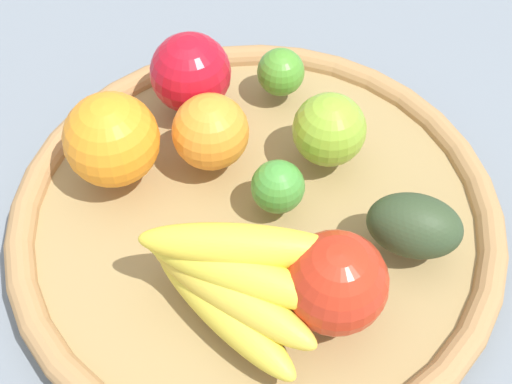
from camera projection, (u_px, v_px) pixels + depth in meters
ground_plane at (256, 231)px, 0.64m from camera, size 2.40×2.40×0.00m
basket at (256, 219)px, 0.62m from camera, size 0.44×0.44×0.04m
apple_0 at (329, 130)px, 0.62m from camera, size 0.08×0.08×0.07m
banana_bunch at (233, 280)px, 0.52m from camera, size 0.16×0.15×0.08m
apple_2 at (191, 73)px, 0.65m from camera, size 0.10×0.10×0.08m
lime_1 at (278, 188)px, 0.59m from camera, size 0.05×0.05×0.05m
apple_1 at (336, 283)px, 0.51m from camera, size 0.11×0.11×0.08m
orange_0 at (211, 132)px, 0.61m from camera, size 0.09×0.09×0.07m
avocado at (414, 226)px, 0.56m from camera, size 0.09×0.08×0.05m
orange_1 at (112, 140)px, 0.60m from camera, size 0.11×0.11×0.08m
lime_0 at (281, 72)px, 0.67m from camera, size 0.06×0.06×0.05m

